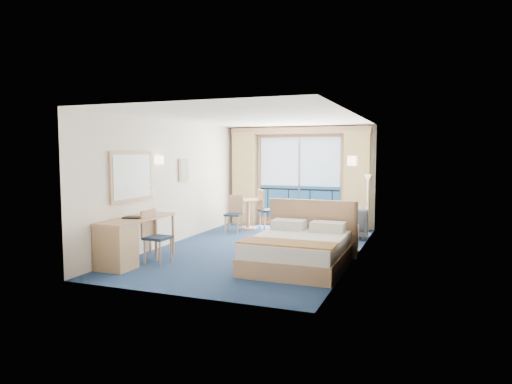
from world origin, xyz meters
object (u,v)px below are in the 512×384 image
Objects in this scene: armchair at (346,222)px; nightstand at (347,239)px; table_chair_b at (235,211)px; desk at (121,242)px; floor_lamp at (368,189)px; round_table at (248,207)px; table_chair_a at (265,207)px; bed at (299,250)px; desk_chair at (154,233)px.

nightstand is at bearing 74.88° from armchair.
table_chair_b is at bearing 156.02° from nightstand.
nightstand is 4.37m from desk.
floor_lamp is at bearing 87.29° from nightstand.
table_chair_b reaches higher than round_table.
floor_lamp reaches higher than table_chair_a.
nightstand is 0.63× the size of round_table.
floor_lamp is at bearing 79.49° from bed.
desk_chair reaches higher than desk.
desk is 1.66× the size of table_chair_a.
table_chair_a is at bearing 36.14° from table_chair_b.
floor_lamp is (0.39, 0.72, 0.74)m from armchair.
armchair is at bearing 100.59° from nightstand.
bed is 3.82× the size of nightstand.
table_chair_a reaches higher than desk.
nightstand is 0.66× the size of armchair.
bed is 1.96× the size of table_chair_a.
table_chair_b is (-2.48, 2.86, 0.22)m from bed.
desk_chair is (0.33, 0.53, 0.09)m from desk.
desk is at bearing 27.03° from armchair.
table_chair_b is (0.08, 3.50, -0.02)m from desk_chair.
armchair is at bearing -8.57° from round_table.
desk is 1.81× the size of desk_chair.
table_chair_a is (0.71, 4.04, 0.05)m from desk_chair.
round_table is (-2.64, 0.40, 0.21)m from armchair.
desk is (-3.57, -4.90, -0.66)m from floor_lamp.
table_chair_b reaches higher than nightstand.
floor_lamp is (0.11, 2.24, 0.84)m from nightstand.
nightstand is 0.51× the size of table_chair_a.
bed is 4.14m from round_table.
nightstand is 3.80m from desk_chair.
floor_lamp is 1.72× the size of round_table.
armchair is at bearing 84.27° from bed.
bed is 2.53× the size of armchair.
nightstand is at bearing -92.71° from floor_lamp.
round_table reaches higher than armchair.
floor_lamp is 6.10m from desk.
bed reaches higher than nightstand.
nightstand is 3.36m from table_chair_b.
floor_lamp reaches higher than desk.
desk_chair is at bearing -145.80° from nightstand.
floor_lamp is 5.47m from desk_chair.
armchair is 2.79m from table_chair_b.
table_chair_b is at bearing 130.95° from bed.
floor_lamp is 1.40× the size of table_chair_a.
bed is at bearing 169.55° from table_chair_a.
bed is 2.14× the size of desk_chair.
floor_lamp is 1.59× the size of table_chair_b.
armchair is 2.19m from table_chair_a.
bed is at bearing 58.57° from armchair.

